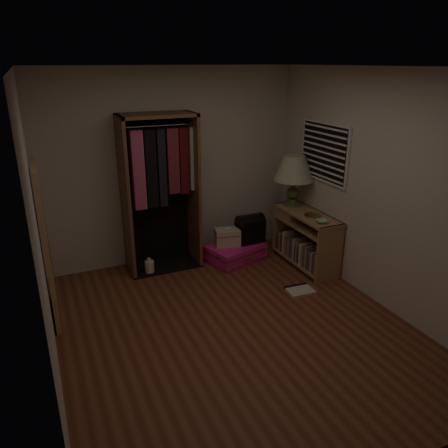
{
  "coord_description": "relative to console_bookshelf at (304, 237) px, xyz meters",
  "views": [
    {
      "loc": [
        -1.7,
        -3.56,
        2.65
      ],
      "look_at": [
        0.3,
        0.95,
        0.8
      ],
      "focal_mm": 35.0,
      "sensor_mm": 36.0,
      "label": 1
    }
  ],
  "objects": [
    {
      "name": "console_bookshelf",
      "position": [
        0.0,
        0.0,
        0.0
      ],
      "size": [
        0.42,
        1.12,
        0.75
      ],
      "color": "#986F49",
      "rests_on": "ground"
    },
    {
      "name": "ceramic_bowl",
      "position": [
        -0.04,
        -0.43,
        0.38
      ],
      "size": [
        0.19,
        0.19,
        0.04
      ],
      "primitive_type": "imported",
      "rotation": [
        0.0,
        0.0,
        -0.4
      ],
      "color": "#9AB99F",
      "rests_on": "console_bookshelf"
    },
    {
      "name": "black_bag",
      "position": [
        -0.57,
        0.49,
        0.06
      ],
      "size": [
        0.39,
        0.26,
        0.41
      ],
      "rotation": [
        0.0,
        0.0,
        0.04
      ],
      "color": "black",
      "rests_on": "pink_suitcase"
    },
    {
      "name": "room_walls",
      "position": [
        -1.46,
        -1.0,
        1.11
      ],
      "size": [
        3.52,
        4.02,
        2.6
      ],
      "color": "beige",
      "rests_on": "ground"
    },
    {
      "name": "white_jug",
      "position": [
        -2.03,
        0.56,
        -0.3
      ],
      "size": [
        0.14,
        0.14,
        0.22
      ],
      "rotation": [
        0.0,
        0.0,
        -0.15
      ],
      "color": "white",
      "rests_on": "ground"
    },
    {
      "name": "brass_tray",
      "position": [
        0.01,
        -0.16,
        0.37
      ],
      "size": [
        0.25,
        0.25,
        0.01
      ],
      "rotation": [
        0.0,
        0.0,
        0.12
      ],
      "color": "olive",
      "rests_on": "console_bookshelf"
    },
    {
      "name": "floor_mirror",
      "position": [
        -3.24,
        -0.04,
        0.46
      ],
      "size": [
        0.06,
        0.8,
        1.7
      ],
      "color": "tan",
      "rests_on": "ground"
    },
    {
      "name": "table_lamp",
      "position": [
        0.01,
        0.34,
        0.87
      ],
      "size": [
        0.74,
        0.74,
        0.7
      ],
      "rotation": [
        0.0,
        0.0,
        -0.42
      ],
      "color": "#445428",
      "rests_on": "console_bookshelf"
    },
    {
      "name": "train_case",
      "position": [
        -0.91,
        0.51,
        -0.04
      ],
      "size": [
        0.39,
        0.31,
        0.25
      ],
      "rotation": [
        0.0,
        0.0,
        -0.22
      ],
      "color": "#C3B095",
      "rests_on": "pink_suitcase"
    },
    {
      "name": "floor_book",
      "position": [
        -0.47,
        -0.65,
        -0.37
      ],
      "size": [
        0.34,
        0.27,
        0.03
      ],
      "rotation": [
        0.0,
        0.0,
        -0.06
      ],
      "color": "beige",
      "rests_on": "ground"
    },
    {
      "name": "pink_suitcase",
      "position": [
        -0.82,
        0.47,
        -0.27
      ],
      "size": [
        0.89,
        0.75,
        0.23
      ],
      "rotation": [
        0.0,
        0.0,
        0.29
      ],
      "color": "#E41B85",
      "rests_on": "ground"
    },
    {
      "name": "open_wardrobe",
      "position": [
        -1.76,
        0.73,
        0.83
      ],
      "size": [
        1.02,
        0.5,
        2.05
      ],
      "color": "brown",
      "rests_on": "ground"
    },
    {
      "name": "ground",
      "position": [
        -1.53,
        -1.04,
        -0.39
      ],
      "size": [
        4.0,
        4.0,
        0.0
      ],
      "primitive_type": "plane",
      "color": "#5F2F1B",
      "rests_on": "ground"
    }
  ]
}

